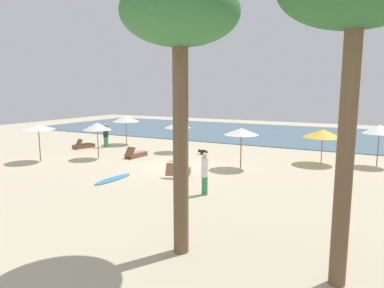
{
  "coord_description": "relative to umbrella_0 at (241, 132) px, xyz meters",
  "views": [
    {
      "loc": [
        9.51,
        -16.0,
        4.21
      ],
      "look_at": [
        0.29,
        1.54,
        1.1
      ],
      "focal_mm": 32.62,
      "sensor_mm": 36.0,
      "label": 1
    }
  ],
  "objects": [
    {
      "name": "ground_plane",
      "position": [
        -3.29,
        -1.46,
        -2.0
      ],
      "size": [
        60.0,
        60.0,
        0.0
      ],
      "primitive_type": "plane",
      "color": "beige"
    },
    {
      "name": "ocean_water",
      "position": [
        -3.29,
        15.54,
        -1.97
      ],
      "size": [
        48.0,
        16.0,
        0.06
      ],
      "primitive_type": "cube",
      "color": "#476B7F",
      "rests_on": "ground_plane"
    },
    {
      "name": "umbrella_0",
      "position": [
        0.0,
        0.0,
        0.0
      ],
      "size": [
        1.85,
        1.85,
        2.18
      ],
      "color": "brown",
      "rests_on": "ground_plane"
    },
    {
      "name": "umbrella_1",
      "position": [
        3.68,
        3.23,
        -0.24
      ],
      "size": [
        2.2,
        2.2,
        1.99
      ],
      "color": "brown",
      "rests_on": "ground_plane"
    },
    {
      "name": "umbrella_2",
      "position": [
        -8.68,
        -1.5,
        -0.01
      ],
      "size": [
        1.71,
        1.71,
        2.22
      ],
      "color": "brown",
      "rests_on": "ground_plane"
    },
    {
      "name": "umbrella_3",
      "position": [
        -5.5,
        2.75,
        -0.16
      ],
      "size": [
        1.75,
        1.75,
        2.05
      ],
      "color": "brown",
      "rests_on": "ground_plane"
    },
    {
      "name": "umbrella_4",
      "position": [
        -11.09,
        -3.77,
        0.04
      ],
      "size": [
        1.88,
        1.88,
        2.2
      ],
      "color": "brown",
      "rests_on": "ground_plane"
    },
    {
      "name": "umbrella_5",
      "position": [
        -10.69,
        3.79,
        -0.0
      ],
      "size": [
        2.08,
        2.08,
        2.24
      ],
      "color": "olive",
      "rests_on": "ground_plane"
    },
    {
      "name": "umbrella_6",
      "position": [
        6.5,
        4.0,
        0.07
      ],
      "size": [
        1.74,
        1.74,
        2.31
      ],
      "color": "brown",
      "rests_on": "ground_plane"
    },
    {
      "name": "lounger_0",
      "position": [
        -1.97,
        -2.93,
        -1.83
      ],
      "size": [
        1.17,
        1.78,
        0.7
      ],
      "color": "brown",
      "rests_on": "ground_plane"
    },
    {
      "name": "lounger_1",
      "position": [
        -12.34,
        0.91,
        -1.82
      ],
      "size": [
        1.06,
        1.73,
        0.74
      ],
      "color": "brown",
      "rests_on": "ground_plane"
    },
    {
      "name": "lounger_2",
      "position": [
        -6.91,
        -0.09,
        -1.82
      ],
      "size": [
        0.71,
        1.7,
        0.73
      ],
      "color": "brown",
      "rests_on": "ground_plane"
    },
    {
      "name": "person_0",
      "position": [
        -3.84,
        0.6,
        -1.01
      ],
      "size": [
        0.41,
        0.41,
        1.91
      ],
      "color": "#D17299",
      "rests_on": "ground_plane"
    },
    {
      "name": "person_1",
      "position": [
        0.34,
        -5.19,
        -1.11
      ],
      "size": [
        0.38,
        0.38,
        1.73
      ],
      "color": "#338C59",
      "rests_on": "ground_plane"
    },
    {
      "name": "person_2",
      "position": [
        -11.15,
        2.0,
        -1.11
      ],
      "size": [
        0.53,
        0.53,
        1.77
      ],
      "color": "#338C59",
      "rests_on": "ground_plane"
    },
    {
      "name": "palm_3",
      "position": [
        1.96,
        -9.97,
        3.81
      ],
      "size": [
        2.86,
        2.86,
        6.79
      ],
      "color": "brown",
      "rests_on": "ground_plane"
    },
    {
      "name": "dog",
      "position": [
        -3.56,
        2.69,
        -1.83
      ],
      "size": [
        0.72,
        0.38,
        0.33
      ],
      "color": "black",
      "rests_on": "ground_plane"
    },
    {
      "name": "surfboard",
      "position": [
        -4.51,
        -5.04,
        -1.96
      ],
      "size": [
        0.59,
        2.41,
        0.07
      ],
      "color": "#338CCC",
      "rests_on": "ground_plane"
    }
  ]
}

